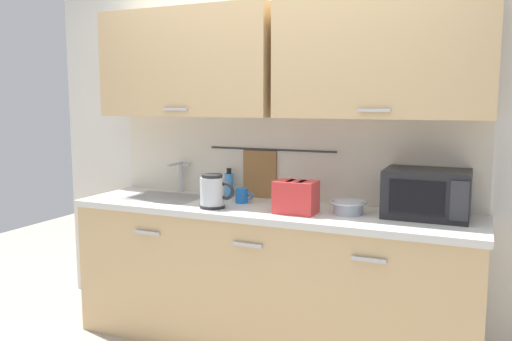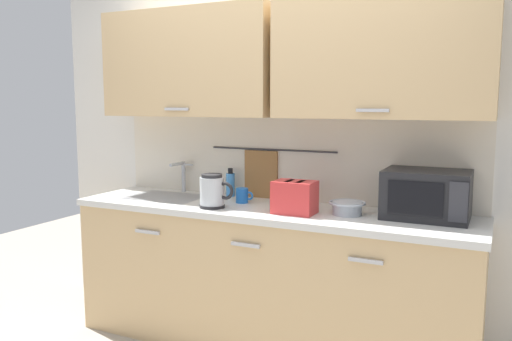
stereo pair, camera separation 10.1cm
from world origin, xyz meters
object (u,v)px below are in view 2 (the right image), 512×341
object	(u,v)px
electric_kettle	(213,191)
toaster	(295,197)
dish_soap_bottle	(230,184)
mug_near_sink	(242,196)
mixing_bowl	(347,207)
microwave	(427,194)
mug_by_kettle	(301,197)

from	to	relation	value
electric_kettle	toaster	xyz separation A→B (m)	(0.51, 0.07, -0.01)
dish_soap_bottle	mug_near_sink	xyz separation A→B (m)	(0.18, -0.17, -0.04)
dish_soap_bottle	mug_near_sink	bearing A→B (deg)	-43.15
mug_near_sink	mixing_bowl	xyz separation A→B (m)	(0.71, -0.05, -0.00)
microwave	electric_kettle	distance (m)	1.25
mug_near_sink	mug_by_kettle	world-z (taller)	same
toaster	mug_by_kettle	distance (m)	0.26
dish_soap_bottle	mug_by_kettle	xyz separation A→B (m)	(0.54, -0.07, -0.04)
mixing_bowl	toaster	distance (m)	0.31
mixing_bowl	dish_soap_bottle	bearing A→B (deg)	166.03
microwave	mixing_bowl	size ratio (longest dim) A/B	2.15
microwave	electric_kettle	world-z (taller)	microwave
electric_kettle	dish_soap_bottle	distance (m)	0.39
mug_near_sink	mixing_bowl	distance (m)	0.71
toaster	electric_kettle	bearing A→B (deg)	-172.73
electric_kettle	mug_by_kettle	size ratio (longest dim) A/B	1.89
electric_kettle	mug_by_kettle	distance (m)	0.56
microwave	dish_soap_bottle	bearing A→B (deg)	174.82
dish_soap_bottle	mixing_bowl	world-z (taller)	dish_soap_bottle
microwave	dish_soap_bottle	xyz separation A→B (m)	(-1.31, 0.12, -0.05)
electric_kettle	mug_by_kettle	xyz separation A→B (m)	(0.46, 0.32, -0.05)
electric_kettle	dish_soap_bottle	bearing A→B (deg)	102.30
mixing_bowl	mug_by_kettle	xyz separation A→B (m)	(-0.34, 0.15, 0.00)
mug_near_sink	mixing_bowl	size ratio (longest dim) A/B	0.56
mug_near_sink	mixing_bowl	world-z (taller)	mug_near_sink
toaster	mug_by_kettle	world-z (taller)	toaster
mug_near_sink	dish_soap_bottle	bearing A→B (deg)	136.85
electric_kettle	mug_by_kettle	bearing A→B (deg)	34.69
toaster	mug_near_sink	bearing A→B (deg)	160.36
mixing_bowl	toaster	xyz separation A→B (m)	(-0.29, -0.10, 0.05)
dish_soap_bottle	toaster	distance (m)	0.68
dish_soap_bottle	mug_by_kettle	world-z (taller)	dish_soap_bottle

